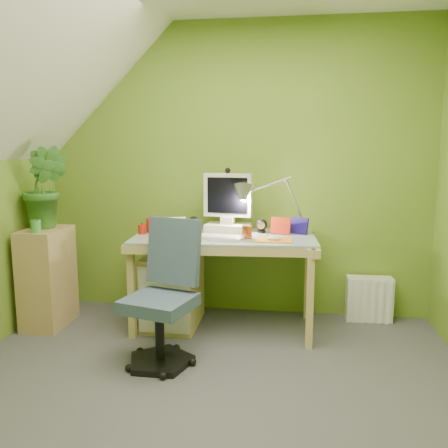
# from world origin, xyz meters

# --- Properties ---
(floor) EXTENTS (3.20, 3.20, 0.01)m
(floor) POSITION_xyz_m (0.00, 0.00, -0.01)
(floor) COLOR #4D4D52
(floor) RESTS_ON ground
(wall_back) EXTENTS (3.20, 0.01, 2.40)m
(wall_back) POSITION_xyz_m (0.00, 1.60, 1.20)
(wall_back) COLOR olive
(wall_back) RESTS_ON floor
(wall_front) EXTENTS (3.20, 0.01, 2.40)m
(wall_front) POSITION_xyz_m (0.00, -1.60, 1.20)
(wall_front) COLOR olive
(wall_front) RESTS_ON floor
(slope_ceiling) EXTENTS (1.10, 3.20, 1.10)m
(slope_ceiling) POSITION_xyz_m (-1.00, 0.00, 1.85)
(slope_ceiling) COLOR white
(slope_ceiling) RESTS_ON wall_left
(desk) EXTENTS (1.41, 0.77, 0.73)m
(desk) POSITION_xyz_m (-0.02, 1.18, 0.37)
(desk) COLOR tan
(desk) RESTS_ON floor
(monitor) EXTENTS (0.38, 0.24, 0.49)m
(monitor) POSITION_xyz_m (-0.02, 1.36, 0.98)
(monitor) COLOR silver
(monitor) RESTS_ON desk
(speaker_left) EXTENTS (0.11, 0.11, 0.12)m
(speaker_left) POSITION_xyz_m (-0.29, 1.34, 0.79)
(speaker_left) COLOR black
(speaker_left) RESTS_ON desk
(speaker_right) EXTENTS (0.10, 0.10, 0.11)m
(speaker_right) POSITION_xyz_m (0.25, 1.34, 0.79)
(speaker_right) COLOR black
(speaker_right) RESTS_ON desk
(keyboard) EXTENTS (0.50, 0.23, 0.02)m
(keyboard) POSITION_xyz_m (-0.10, 1.04, 0.74)
(keyboard) COLOR silver
(keyboard) RESTS_ON desk
(mousepad) EXTENTS (0.27, 0.19, 0.01)m
(mousepad) POSITION_xyz_m (0.36, 1.04, 0.73)
(mousepad) COLOR orange
(mousepad) RESTS_ON desk
(mouse) EXTENTS (0.11, 0.09, 0.03)m
(mouse) POSITION_xyz_m (0.36, 1.04, 0.75)
(mouse) COLOR white
(mouse) RESTS_ON mousepad
(amber_tumbler) EXTENTS (0.08, 0.08, 0.10)m
(amber_tumbler) POSITION_xyz_m (0.16, 1.10, 0.78)
(amber_tumbler) COLOR brown
(amber_tumbler) RESTS_ON desk
(candle_cluster) EXTENTS (0.15, 0.13, 0.11)m
(candle_cluster) POSITION_xyz_m (-0.62, 1.19, 0.79)
(candle_cluster) COLOR #B41E0F
(candle_cluster) RESTS_ON desk
(photo_frame_red) EXTENTS (0.15, 0.05, 0.13)m
(photo_frame_red) POSITION_xyz_m (0.40, 1.30, 0.80)
(photo_frame_red) COLOR red
(photo_frame_red) RESTS_ON desk
(photo_frame_blue) EXTENTS (0.14, 0.09, 0.13)m
(photo_frame_blue) POSITION_xyz_m (0.54, 1.34, 0.79)
(photo_frame_blue) COLOR navy
(photo_frame_blue) RESTS_ON desk
(photo_frame_green) EXTENTS (0.13, 0.07, 0.11)m
(photo_frame_green) POSITION_xyz_m (-0.42, 1.32, 0.79)
(photo_frame_green) COLOR #ACC788
(photo_frame_green) RESTS_ON desk
(desk_lamp) EXTENTS (0.61, 0.29, 0.63)m
(desk_lamp) POSITION_xyz_m (0.43, 1.36, 1.05)
(desk_lamp) COLOR silver
(desk_lamp) RESTS_ON desk
(side_ledge) EXTENTS (0.29, 0.44, 0.77)m
(side_ledge) POSITION_xyz_m (-1.40, 1.02, 0.39)
(side_ledge) COLOR tan
(side_ledge) RESTS_ON floor
(potted_plant) EXTENTS (0.38, 0.32, 0.63)m
(potted_plant) POSITION_xyz_m (-1.40, 1.07, 1.09)
(potted_plant) COLOR #346C24
(potted_plant) RESTS_ON side_ledge
(green_cup) EXTENTS (0.07, 0.07, 0.09)m
(green_cup) POSITION_xyz_m (-1.38, 0.87, 0.82)
(green_cup) COLOR green
(green_cup) RESTS_ON side_ledge
(task_chair) EXTENTS (0.57, 0.57, 0.83)m
(task_chair) POSITION_xyz_m (-0.34, 0.48, 0.42)
(task_chair) COLOR #3C4E62
(task_chair) RESTS_ON floor
(radiator) EXTENTS (0.36, 0.15, 0.36)m
(radiator) POSITION_xyz_m (1.11, 1.49, 0.18)
(radiator) COLOR white
(radiator) RESTS_ON floor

